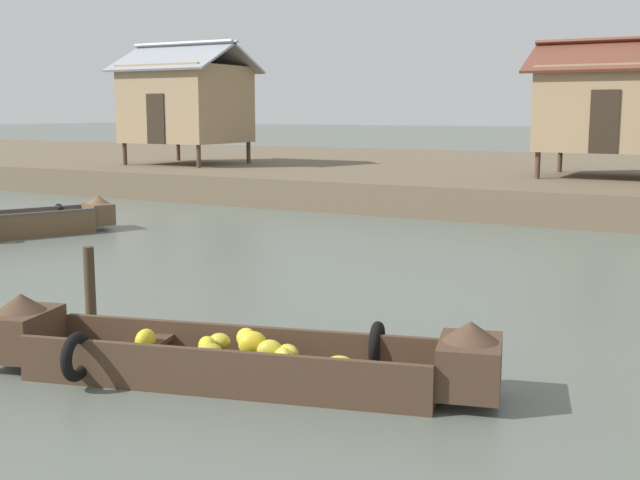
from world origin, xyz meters
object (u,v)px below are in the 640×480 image
Objects in this scene: stilt_house_mid_left at (615,107)px; cargo_boat_upstream at (25,222)px; banana_boat at (233,356)px; stilt_house_left at (186,103)px; mooring_post at (90,291)px.

cargo_boat_upstream is at bearing -130.65° from stilt_house_mid_left.
cargo_boat_upstream is at bearing 148.97° from banana_boat.
cargo_boat_upstream reaches higher than banana_boat.
cargo_boat_upstream is 12.74m from stilt_house_left.
cargo_boat_upstream is 0.90× the size of stilt_house_left.
banana_boat is 1.16× the size of stilt_house_mid_left.
banana_boat is 4.91× the size of mooring_post.
stilt_house_mid_left reaches higher than cargo_boat_upstream.
stilt_house_left reaches higher than mooring_post.
cargo_boat_upstream is at bearing 143.90° from mooring_post.
stilt_house_mid_left is at bearing 4.27° from stilt_house_left.
mooring_post is at bearing -100.74° from stilt_house_mid_left.
mooring_post is (11.84, -17.09, -2.63)m from stilt_house_left.
stilt_house_left is at bearing 110.47° from cargo_boat_upstream.
stilt_house_mid_left is at bearing 79.26° from mooring_post.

